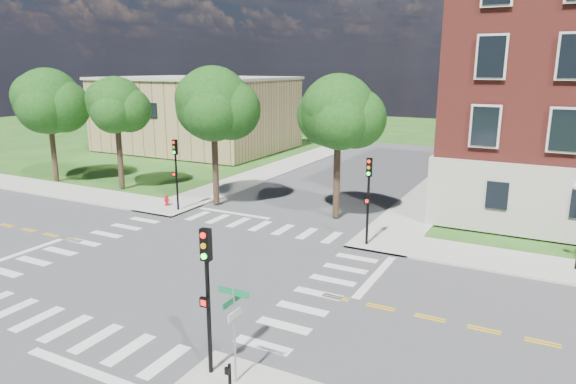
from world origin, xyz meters
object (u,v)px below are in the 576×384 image
at_px(traffic_signal_nw, 176,165).
at_px(fire_hydrant, 167,201).
at_px(traffic_signal_ne, 368,190).
at_px(street_sign_pole, 234,317).
at_px(push_button_post, 229,381).
at_px(traffic_signal_se, 207,283).

distance_m(traffic_signal_nw, fire_hydrant, 3.10).
distance_m(traffic_signal_ne, street_sign_pole, 14.00).
bearing_deg(traffic_signal_ne, traffic_signal_nw, 177.10).
height_order(traffic_signal_nw, fire_hydrant, traffic_signal_nw).
distance_m(traffic_signal_ne, push_button_post, 15.07).
bearing_deg(traffic_signal_se, street_sign_pole, -2.91).
bearing_deg(traffic_signal_se, fire_hydrant, 134.24).
height_order(traffic_signal_ne, fire_hydrant, traffic_signal_ne).
distance_m(traffic_signal_se, traffic_signal_nw, 19.75).
relative_size(street_sign_pole, push_button_post, 2.58).
relative_size(traffic_signal_se, street_sign_pole, 1.55).
bearing_deg(traffic_signal_ne, street_sign_pole, -87.49).
height_order(traffic_signal_se, push_button_post, traffic_signal_se).
xyz_separation_m(traffic_signal_nw, push_button_post, (14.67, -15.54, -2.39)).
distance_m(traffic_signal_ne, traffic_signal_nw, 13.70).
relative_size(traffic_signal_ne, fire_hydrant, 6.40).
bearing_deg(street_sign_pole, traffic_signal_se, 177.09).
relative_size(traffic_signal_nw, push_button_post, 4.00).
bearing_deg(traffic_signal_nw, fire_hydrant, 160.36).
xyz_separation_m(traffic_signal_ne, push_button_post, (0.99, -14.85, -2.39)).
height_order(traffic_signal_se, street_sign_pole, traffic_signal_se).
bearing_deg(traffic_signal_nw, street_sign_pole, -45.70).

